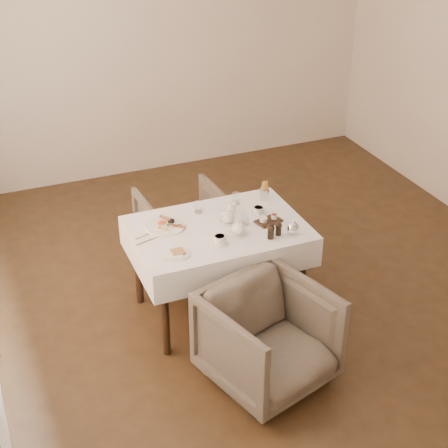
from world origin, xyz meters
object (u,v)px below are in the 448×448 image
Objects in this scene: breakfast_plate at (165,225)px; teapot_centre at (227,216)px; armchair_near at (268,338)px; armchair_far at (183,226)px; table at (218,241)px.

teapot_centre reaches higher than breakfast_plate.
armchair_far is (-0.01, 1.68, -0.03)m from armchair_near.
armchair_near is 1.68m from armchair_far.
table is 0.41m from breakfast_plate.
armchair_near is at bearing -116.12° from teapot_centre.
armchair_far is 0.88m from breakfast_plate.
armchair_near is at bearing -88.85° from table.
armchair_far is 4.84× the size of teapot_centre.
table is at bearing 86.03° from armchair_far.
teapot_centre is at bearing 68.46° from armchair_near.
teapot_centre is at bearing 21.65° from table.
table is 0.20m from teapot_centre.
teapot_centre is (0.08, -0.78, 0.49)m from armchair_far.
breakfast_plate is (-0.36, -0.67, 0.44)m from armchair_far.
teapot_centre reaches higher than armchair_near.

